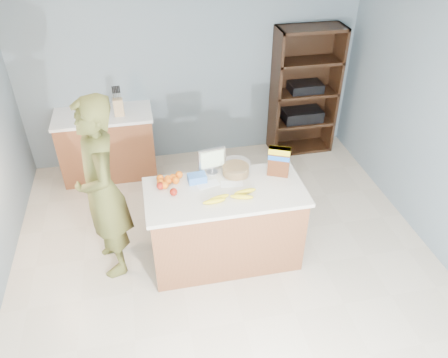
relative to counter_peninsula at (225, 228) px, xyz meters
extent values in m
cube|color=beige|center=(0.00, -0.30, -0.42)|extent=(4.50, 5.00, 0.02)
cube|color=slate|center=(0.00, 2.20, 0.83)|extent=(4.50, 0.02, 2.50)
cube|color=white|center=(0.00, -0.30, 2.08)|extent=(4.50, 5.00, 0.02)
cube|color=brown|center=(0.00, 0.00, 0.01)|extent=(1.50, 0.70, 0.86)
cube|color=silver|center=(0.00, 0.00, 0.46)|extent=(1.56, 0.76, 0.04)
cube|color=black|center=(0.00, 0.00, -0.37)|extent=(1.46, 0.66, 0.10)
cube|color=brown|center=(-1.20, 1.90, 0.01)|extent=(1.20, 0.60, 0.86)
cube|color=white|center=(-1.20, 1.90, 0.46)|extent=(1.24, 0.62, 0.04)
cube|color=black|center=(1.55, 2.18, 0.48)|extent=(0.90, 0.04, 1.80)
cube|color=black|center=(1.12, 2.00, 0.48)|extent=(0.04, 0.40, 1.80)
cube|color=black|center=(1.98, 2.00, 0.48)|extent=(0.04, 0.40, 1.80)
cube|color=black|center=(1.55, 2.00, -0.40)|extent=(0.90, 0.40, 0.04)
cube|color=black|center=(1.55, 2.00, 0.03)|extent=(0.90, 0.40, 0.04)
cube|color=black|center=(1.55, 2.00, 0.48)|extent=(0.90, 0.40, 0.04)
cube|color=black|center=(1.55, 2.00, 0.93)|extent=(0.90, 0.40, 0.04)
cube|color=black|center=(1.55, 2.00, 1.36)|extent=(0.90, 0.40, 0.04)
cube|color=black|center=(1.55, 2.00, 0.13)|extent=(0.55, 0.32, 0.16)
cube|color=black|center=(1.55, 2.00, 0.56)|extent=(0.45, 0.30, 0.12)
imported|color=#515223|center=(-1.16, 0.15, 0.54)|extent=(0.60, 0.78, 1.92)
cube|color=tan|center=(-0.98, 1.82, 0.59)|extent=(0.12, 0.10, 0.22)
cylinder|color=black|center=(-1.02, 1.82, 0.75)|extent=(0.02, 0.02, 0.09)
cylinder|color=black|center=(-1.00, 1.82, 0.75)|extent=(0.02, 0.02, 0.09)
cylinder|color=black|center=(-0.98, 1.82, 0.75)|extent=(0.02, 0.02, 0.09)
cylinder|color=black|center=(-0.96, 1.82, 0.75)|extent=(0.02, 0.02, 0.09)
cylinder|color=black|center=(-0.94, 1.82, 0.75)|extent=(0.02, 0.02, 0.09)
cube|color=white|center=(-0.14, 0.13, 0.49)|extent=(0.24, 0.16, 0.00)
cube|color=white|center=(0.09, 0.09, 0.49)|extent=(0.23, 0.14, 0.00)
ellipsoid|color=yellow|center=(-0.09, -0.14, 0.51)|extent=(0.23, 0.10, 0.05)
ellipsoid|color=yellow|center=(-0.14, -0.17, 0.51)|extent=(0.23, 0.07, 0.05)
ellipsoid|color=yellow|center=(0.18, -0.09, 0.51)|extent=(0.23, 0.08, 0.05)
ellipsoid|color=yellow|center=(0.13, -0.16, 0.51)|extent=(0.23, 0.11, 0.05)
sphere|color=maroon|center=(-0.61, 0.15, 0.52)|extent=(0.08, 0.08, 0.08)
sphere|color=maroon|center=(-0.49, 0.02, 0.52)|extent=(0.08, 0.08, 0.08)
sphere|color=orange|center=(-0.60, 0.21, 0.52)|extent=(0.07, 0.07, 0.07)
sphere|color=orange|center=(-0.53, 0.25, 0.52)|extent=(0.07, 0.07, 0.07)
sphere|color=orange|center=(-0.45, 0.21, 0.52)|extent=(0.07, 0.07, 0.07)
sphere|color=orange|center=(-0.47, 0.26, 0.52)|extent=(0.07, 0.07, 0.07)
sphere|color=orange|center=(-0.60, 0.28, 0.52)|extent=(0.07, 0.07, 0.07)
sphere|color=orange|center=(-0.53, 0.22, 0.52)|extent=(0.07, 0.07, 0.07)
sphere|color=orange|center=(-0.41, 0.30, 0.52)|extent=(0.07, 0.07, 0.07)
sphere|color=orange|center=(-0.57, 0.15, 0.52)|extent=(0.07, 0.07, 0.07)
cube|color=blue|center=(-0.24, 0.20, 0.52)|extent=(0.19, 0.13, 0.08)
cylinder|color=#267219|center=(0.16, 0.26, 0.53)|extent=(0.27, 0.27, 0.09)
cylinder|color=white|center=(0.16, 0.26, 0.55)|extent=(0.30, 0.30, 0.13)
cylinder|color=silver|center=(-0.07, 0.32, 0.49)|extent=(0.12, 0.12, 0.01)
cylinder|color=silver|center=(-0.07, 0.32, 0.52)|extent=(0.02, 0.02, 0.05)
cube|color=silver|center=(-0.07, 0.32, 0.66)|extent=(0.28, 0.07, 0.22)
cube|color=yellow|center=(-0.07, 0.30, 0.66)|extent=(0.24, 0.04, 0.18)
cube|color=#592B14|center=(0.58, 0.15, 0.64)|extent=(0.22, 0.16, 0.32)
cube|color=yellow|center=(0.58, 0.15, 0.77)|extent=(0.23, 0.16, 0.06)
cube|color=blue|center=(0.58, 0.15, 0.70)|extent=(0.23, 0.16, 0.05)
camera|label=1|loc=(-0.69, -3.30, 3.03)|focal=35.00mm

